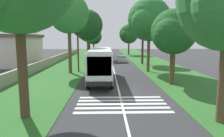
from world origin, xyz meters
TOP-DOWN VIEW (x-y plane):
  - ground at (0.00, 0.00)m, footprint 160.00×160.00m
  - grass_verge_left at (15.00, 8.20)m, footprint 120.00×8.00m
  - grass_verge_right at (15.00, -8.20)m, footprint 120.00×8.00m
  - centre_line at (15.00, 0.00)m, footprint 110.00×0.16m
  - coach_bus at (4.55, 1.80)m, footprint 11.16×2.62m
  - zebra_crossing at (-4.20, 0.00)m, footprint 4.05×6.80m
  - trailing_car_0 at (23.83, -1.90)m, footprint 4.30×1.78m
  - trailing_car_1 at (29.84, 1.83)m, footprint 4.30×1.78m
  - roadside_tree_left_0 at (61.05, 6.24)m, footprint 7.92×6.28m
  - roadside_tree_left_1 at (31.76, 5.93)m, footprint 8.78×7.39m
  - roadside_tree_left_2 at (10.22, 6.43)m, footprint 6.53×5.54m
  - roadside_tree_left_4 at (42.27, 6.34)m, footprint 8.47×6.95m
  - roadside_tree_right_0 at (20.41, -5.61)m, footprint 6.46×5.13m
  - roadside_tree_right_1 at (11.21, -4.91)m, footprint 7.28×6.25m
  - roadside_tree_right_2 at (42.82, -5.39)m, footprint 6.45×5.69m
  - roadside_tree_right_4 at (2.52, -5.73)m, footprint 6.04×4.80m
  - utility_pole at (11.36, 5.32)m, footprint 0.24×1.40m
  - roadside_wall at (20.00, 11.60)m, footprint 70.00×0.40m
  - roadside_building at (18.56, 17.74)m, footprint 9.29×8.23m

SIDE VIEW (x-z plane):
  - ground at x=0.00m, z-range 0.00..0.00m
  - zebra_crossing at x=-4.20m, z-range 0.00..0.01m
  - centre_line at x=15.00m, z-range 0.00..0.01m
  - grass_verge_left at x=15.00m, z-range 0.00..0.04m
  - grass_verge_right at x=15.00m, z-range 0.00..0.04m
  - trailing_car_0 at x=23.83m, z-range -0.05..1.38m
  - trailing_car_1 at x=29.84m, z-range -0.05..1.38m
  - roadside_wall at x=20.00m, z-range 0.04..1.39m
  - coach_bus at x=4.55m, z-range 0.28..4.01m
  - roadside_building at x=18.56m, z-range 0.04..5.69m
  - utility_pole at x=11.36m, z-range 0.18..8.75m
  - roadside_tree_right_4 at x=2.52m, z-range 1.47..9.41m
  - roadside_tree_left_0 at x=61.05m, z-range 1.15..9.93m
  - roadside_tree_right_2 at x=42.82m, z-range 1.60..10.68m
  - roadside_tree_left_4 at x=42.27m, z-range 1.72..12.47m
  - roadside_tree_right_0 at x=20.41m, z-range 2.32..12.35m
  - roadside_tree_right_1 at x=11.21m, z-range 2.11..12.81m
  - roadside_tree_left_1 at x=31.76m, z-range 2.06..13.89m
  - roadside_tree_left_2 at x=10.22m, z-range 2.63..13.68m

